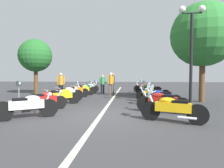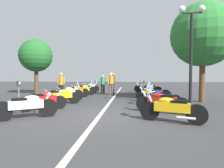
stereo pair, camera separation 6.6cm
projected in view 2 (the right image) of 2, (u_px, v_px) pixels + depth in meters
The scene contains 27 objects.
ground_plane at pixel (100, 115), 7.12m from camera, with size 80.00×80.00×0.00m, color #38383A.
lane_centre_stripe at pixel (113, 98), 12.48m from camera, with size 24.55×0.16×0.01m, color beige.
motorcycle_left_row_0 at pixel (27, 106), 6.53m from camera, with size 1.35×1.86×1.02m.
motorcycle_left_row_1 at pixel (43, 100), 8.13m from camera, with size 1.39×1.74×0.99m.
motorcycle_left_row_2 at pixel (62, 96), 9.78m from camera, with size 1.38×1.77×1.00m.
motorcycle_left_row_3 at pixel (66, 93), 11.22m from camera, with size 1.10×1.97×1.23m.
motorcycle_left_row_4 at pixel (75, 91), 12.82m from camera, with size 1.37×1.78×1.00m.
motorcycle_left_row_5 at pixel (83, 90), 14.35m from camera, with size 1.13×1.83×1.19m.
motorcycle_left_row_6 at pixel (86, 88), 15.74m from camera, with size 1.10×1.91×0.98m.
motorcycle_left_row_7 at pixel (89, 87), 17.22m from camera, with size 1.12×1.83×1.19m.
motorcycle_right_row_0 at pixel (171, 108), 6.01m from camera, with size 0.98×2.05×1.22m.
motorcycle_right_row_1 at pixel (162, 102), 7.58m from camera, with size 0.93×2.13×1.01m.
motorcycle_right_row_2 at pixel (161, 97), 9.11m from camera, with size 0.98×1.88×1.20m.
motorcycle_right_row_3 at pixel (152, 94), 10.58m from camera, with size 0.99×1.92×1.00m.
motorcycle_right_row_4 at pixel (153, 92), 12.11m from camera, with size 1.07×2.04×1.21m.
motorcycle_right_row_5 at pixel (150, 90), 13.85m from camera, with size 1.04×2.00×0.98m.
motorcycle_right_row_6 at pixel (149, 88), 15.30m from camera, with size 1.15×2.03×1.22m.
motorcycle_right_row_7 at pixel (144, 88), 16.88m from camera, with size 1.03×1.87×1.00m.
street_lamp_twin_globe at pixel (191, 38), 8.65m from camera, with size 0.32×1.22×4.82m.
parking_meter at pixel (19, 90), 8.41m from camera, with size 0.19×0.15×1.29m.
traffic_cone_1 at pixel (50, 95), 11.94m from camera, with size 0.36×0.36×0.61m.
bystander_0 at pixel (113, 82), 15.22m from camera, with size 0.53×0.32×1.76m.
bystander_1 at pixel (111, 82), 14.40m from camera, with size 0.32×0.49×1.78m.
bystander_2 at pixel (61, 83), 13.42m from camera, with size 0.32×0.52×1.75m.
bystander_3 at pixel (103, 83), 15.92m from camera, with size 0.32×0.52×1.60m.
roadside_tree_0 at pixel (203, 35), 10.54m from camera, with size 3.66×3.66×5.73m.
roadside_tree_1 at pixel (36, 56), 15.29m from camera, with size 2.70×2.70×4.57m.
Camera 2 is at (-6.98, -1.15, 1.53)m, focal length 29.44 mm.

